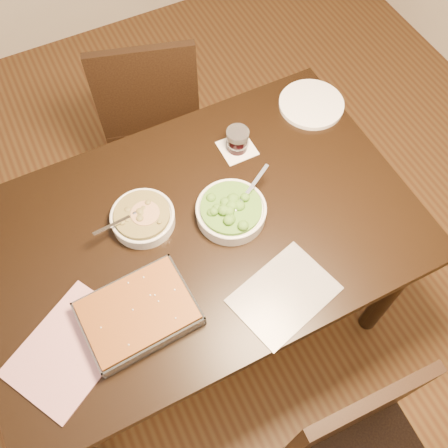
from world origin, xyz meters
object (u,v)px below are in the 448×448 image
at_px(wine_tumbler, 237,140).
at_px(dinner_plate, 311,104).
at_px(table, 197,243).
at_px(stew_bowl, 143,217).
at_px(broccoli_bowl, 231,211).
at_px(baking_dish, 138,313).
at_px(chair_far, 149,103).

bearing_deg(wine_tumbler, dinner_plate, 9.22).
xyz_separation_m(table, stew_bowl, (-0.14, 0.10, 0.12)).
distance_m(broccoli_bowl, dinner_plate, 0.56).
bearing_deg(dinner_plate, baking_dish, -151.53).
bearing_deg(broccoli_bowl, stew_bowl, 158.06).
distance_m(wine_tumbler, dinner_plate, 0.34).
bearing_deg(dinner_plate, stew_bowl, -166.07).
relative_size(table, stew_bowl, 6.26).
relative_size(table, broccoli_bowl, 5.74).
xyz_separation_m(table, broccoli_bowl, (0.12, -0.01, 0.13)).
xyz_separation_m(table, baking_dish, (-0.27, -0.19, 0.12)).
distance_m(table, stew_bowl, 0.21).
relative_size(dinner_plate, chair_far, 0.27).
bearing_deg(chair_far, stew_bowl, 85.39).
xyz_separation_m(baking_dish, dinner_plate, (0.87, 0.47, -0.02)).
distance_m(wine_tumbler, chair_far, 0.67).
bearing_deg(table, stew_bowl, 144.36).
xyz_separation_m(stew_bowl, baking_dish, (-0.13, -0.29, -0.00)).
relative_size(stew_bowl, broccoli_bowl, 0.92).
xyz_separation_m(stew_bowl, wine_tumbler, (0.40, 0.13, 0.02)).
height_order(table, baking_dish, baking_dish).
distance_m(stew_bowl, dinner_plate, 0.76).
bearing_deg(stew_bowl, baking_dish, -114.32).
distance_m(broccoli_bowl, wine_tumbler, 0.27).
height_order(stew_bowl, dinner_plate, stew_bowl).
bearing_deg(table, wine_tumbler, 40.51).
bearing_deg(table, broccoli_bowl, -2.90).
bearing_deg(table, chair_far, 80.45).
relative_size(stew_bowl, baking_dish, 0.69).
bearing_deg(dinner_plate, broccoli_bowl, -149.01).
height_order(wine_tumbler, dinner_plate, wine_tumbler).
bearing_deg(stew_bowl, dinner_plate, 13.93).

